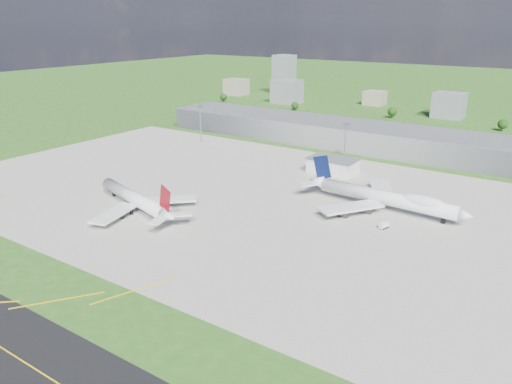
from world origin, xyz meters
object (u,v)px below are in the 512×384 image
Objects in this scene: airliner_red_twin at (136,200)px; airliner_blue_quad at (386,198)px; van_white_near at (384,226)px; tug_yellow at (180,214)px.

airliner_blue_quad is at bearing -129.52° from airliner_red_twin.
airliner_red_twin is 109.65m from van_white_near.
tug_yellow is at bearing -137.66° from airliner_blue_quad.
airliner_red_twin is 113.45m from airliner_blue_quad.
van_white_near is (7.15, -20.97, -4.46)m from airliner_blue_quad.
airliner_blue_quad is (93.59, 64.13, 0.76)m from airliner_red_twin.
airliner_red_twin is at bearing 169.62° from tug_yellow.
tug_yellow is at bearing -148.21° from airliner_red_twin.
airliner_red_twin is 21.96m from tug_yellow.
van_white_near is at bearing -1.11° from tug_yellow.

